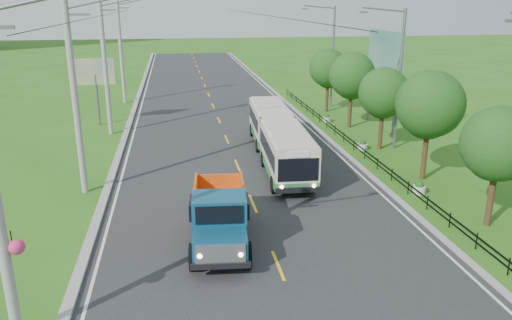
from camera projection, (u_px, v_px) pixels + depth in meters
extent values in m
plane|color=#2C6417|center=(278.00, 266.00, 18.56)|extent=(240.00, 240.00, 0.00)
cube|color=#28282B|center=(224.00, 132.00, 37.36)|extent=(14.00, 120.00, 0.02)
cube|color=#9E9E99|center=(125.00, 135.00, 36.23)|extent=(0.40, 120.00, 0.15)
cube|color=#9E9E99|center=(316.00, 128.00, 38.45)|extent=(0.30, 120.00, 0.10)
cube|color=silver|center=(133.00, 136.00, 36.33)|extent=(0.12, 120.00, 0.00)
cube|color=silver|center=(310.00, 129.00, 38.38)|extent=(0.12, 120.00, 0.00)
cube|color=yellow|center=(278.00, 265.00, 18.55)|extent=(0.12, 2.20, 0.00)
cube|color=black|center=(354.00, 146.00, 32.86)|extent=(0.04, 40.00, 0.60)
sphere|color=#D83366|center=(17.00, 247.00, 13.60)|extent=(0.44, 0.44, 0.44)
cylinder|color=gray|center=(75.00, 96.00, 24.22)|extent=(0.32, 0.32, 10.00)
cube|color=slate|center=(77.00, 14.00, 23.14)|extent=(1.20, 0.10, 0.10)
cylinder|color=gray|center=(105.00, 66.00, 35.50)|extent=(0.32, 0.32, 10.00)
cube|color=slate|center=(107.00, 10.00, 34.42)|extent=(1.20, 0.10, 0.10)
cylinder|color=gray|center=(121.00, 50.00, 46.78)|extent=(0.32, 0.32, 10.00)
cube|color=slate|center=(123.00, 8.00, 45.70)|extent=(1.20, 0.10, 0.10)
cylinder|color=#382314|center=(492.00, 193.00, 21.50)|extent=(0.28, 0.28, 2.97)
sphere|color=#204D16|center=(499.00, 144.00, 20.82)|extent=(3.18, 3.18, 3.18)
sphere|color=#204D16|center=(494.00, 155.00, 21.51)|extent=(2.33, 2.33, 2.33)
cylinder|color=#382314|center=(425.00, 150.00, 27.08)|extent=(0.28, 0.28, 3.36)
sphere|color=#204D16|center=(430.00, 104.00, 26.31)|extent=(3.60, 3.60, 3.60)
sphere|color=#204D16|center=(428.00, 115.00, 27.03)|extent=(2.64, 2.64, 2.64)
cylinder|color=#382314|center=(381.00, 127.00, 32.77)|extent=(0.28, 0.28, 3.02)
sphere|color=#204D16|center=(384.00, 92.00, 32.08)|extent=(3.24, 3.24, 3.24)
sphere|color=#204D16|center=(383.00, 101.00, 32.78)|extent=(2.38, 2.38, 2.38)
cylinder|color=#382314|center=(350.00, 107.00, 38.38)|extent=(0.28, 0.28, 3.25)
sphere|color=#204D16|center=(352.00, 75.00, 37.63)|extent=(3.48, 3.48, 3.48)
sphere|color=#204D16|center=(352.00, 83.00, 38.35)|extent=(2.55, 2.55, 2.55)
cylinder|color=#382314|center=(327.00, 94.00, 44.04)|extent=(0.28, 0.28, 3.08)
sphere|color=#204D16|center=(328.00, 68.00, 43.34)|extent=(3.30, 3.30, 3.30)
sphere|color=#204D16|center=(328.00, 75.00, 44.04)|extent=(2.42, 2.42, 2.42)
cube|color=slate|center=(512.00, 21.00, 17.14)|extent=(0.45, 0.16, 0.12)
cylinder|color=slate|center=(399.00, 81.00, 32.01)|extent=(0.20, 0.20, 9.00)
cylinder|color=slate|center=(384.00, 10.00, 30.46)|extent=(2.80, 0.10, 0.34)
cube|color=slate|center=(364.00, 12.00, 30.30)|extent=(0.45, 0.16, 0.12)
cylinder|color=slate|center=(333.00, 58.00, 45.17)|extent=(0.20, 0.20, 9.00)
cylinder|color=slate|center=(320.00, 7.00, 43.62)|extent=(2.80, 0.10, 0.34)
cube|color=slate|center=(305.00, 9.00, 43.46)|extent=(0.45, 0.16, 0.12)
cylinder|color=silver|center=(419.00, 190.00, 25.46)|extent=(0.64, 0.64, 0.40)
sphere|color=#204D16|center=(420.00, 185.00, 25.39)|extent=(0.44, 0.44, 0.44)
cylinder|color=silver|center=(362.00, 147.00, 32.98)|extent=(0.64, 0.64, 0.40)
sphere|color=#204D16|center=(363.00, 143.00, 32.91)|extent=(0.44, 0.44, 0.44)
cylinder|color=silver|center=(327.00, 120.00, 40.50)|extent=(0.64, 0.64, 0.40)
sphere|color=#204D16|center=(327.00, 117.00, 40.43)|extent=(0.44, 0.44, 0.44)
cylinder|color=slate|center=(98.00, 100.00, 39.05)|extent=(0.20, 0.20, 4.00)
cube|color=yellow|center=(95.00, 72.00, 38.38)|extent=(3.00, 0.15, 2.00)
cylinder|color=slate|center=(396.00, 101.00, 36.14)|extent=(0.24, 0.24, 5.00)
cylinder|color=slate|center=(370.00, 89.00, 40.84)|extent=(0.24, 0.24, 5.00)
cube|color=#144C47|center=(385.00, 51.00, 37.49)|extent=(0.20, 6.00, 3.00)
cube|color=#2C6F3B|center=(287.00, 167.00, 27.41)|extent=(2.59, 6.74, 0.49)
cube|color=beige|center=(287.00, 148.00, 27.08)|extent=(2.59, 6.74, 1.70)
cube|color=black|center=(287.00, 148.00, 27.07)|extent=(2.59, 6.21, 0.84)
cube|color=#2C6F3B|center=(269.00, 133.00, 34.31)|extent=(2.56, 6.30, 0.49)
cube|color=beige|center=(270.00, 118.00, 33.97)|extent=(2.56, 6.30, 1.70)
cube|color=black|center=(270.00, 118.00, 33.97)|extent=(2.56, 5.77, 0.84)
cube|color=#4C4C4C|center=(277.00, 134.00, 30.70)|extent=(2.12, 1.00, 2.10)
cube|color=black|center=(298.00, 170.00, 23.97)|extent=(1.99, 0.17, 1.15)
cylinder|color=black|center=(274.00, 185.00, 25.42)|extent=(0.34, 0.93, 0.92)
cylinder|color=black|center=(312.00, 183.00, 25.62)|extent=(0.34, 0.93, 0.92)
cylinder|color=black|center=(264.00, 159.00, 29.52)|extent=(0.34, 0.93, 0.92)
cylinder|color=black|center=(297.00, 158.00, 29.71)|extent=(0.34, 0.93, 0.92)
cylinder|color=black|center=(258.00, 145.00, 32.36)|extent=(0.34, 0.93, 0.92)
cylinder|color=black|center=(289.00, 144.00, 32.56)|extent=(0.34, 0.93, 0.92)
cylinder|color=black|center=(252.00, 130.00, 36.21)|extent=(0.34, 0.93, 0.92)
cylinder|color=black|center=(279.00, 129.00, 36.40)|extent=(0.34, 0.93, 0.92)
cube|color=navy|center=(220.00, 246.00, 17.88)|extent=(2.05, 1.45, 0.93)
cube|color=navy|center=(220.00, 218.00, 19.06)|extent=(2.15, 1.65, 1.85)
cube|color=black|center=(219.00, 207.00, 18.92)|extent=(2.33, 1.39, 0.65)
cube|color=black|center=(220.00, 231.00, 20.03)|extent=(1.39, 5.61, 0.23)
cube|color=#DC5814|center=(219.00, 195.00, 21.24)|extent=(2.35, 2.95, 1.20)
cylinder|color=black|center=(194.00, 257.00, 18.14)|extent=(0.41, 1.04, 1.02)
cylinder|color=black|center=(247.00, 255.00, 18.29)|extent=(0.41, 1.04, 1.02)
cylinder|color=black|center=(197.00, 216.00, 21.66)|extent=(0.41, 1.04, 1.02)
cylinder|color=black|center=(242.00, 214.00, 21.80)|extent=(0.41, 1.04, 1.02)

